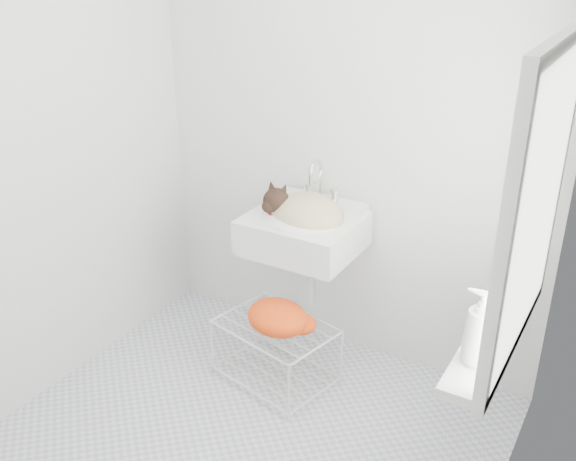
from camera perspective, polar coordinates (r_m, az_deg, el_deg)
The scene contains 15 objects.
floor at distance 3.21m, azimuth -3.98°, elevation -17.94°, with size 2.20×2.00×0.02m, color silver.
back_wall at distance 3.36m, azimuth 5.08°, elevation 8.67°, with size 2.20×0.02×2.50m, color silver.
right_wall at distance 2.15m, azimuth 20.03°, elevation -2.34°, with size 0.02×2.00×2.50m, color silver.
left_wall at distance 3.27m, azimuth -20.95°, elevation 6.65°, with size 0.02×2.00×2.50m, color silver.
window_glass at distance 2.30m, azimuth 21.06°, elevation 1.95°, with size 0.01×0.80×1.00m, color white.
window_frame at distance 2.30m, azimuth 20.70°, elevation 2.03°, with size 0.04×0.90×1.10m, color white.
windowsill at distance 2.54m, azimuth 17.61°, elevation -8.56°, with size 0.16×0.88×0.04m, color white.
sink at distance 3.32m, azimuth 1.35°, elevation 1.21°, with size 0.56×0.49×0.22m, color white.
faucet at distance 3.41m, azimuth 2.85°, elevation 4.40°, with size 0.20×0.14×0.20m, color silver, non-canonical shape.
cat at distance 3.28m, azimuth 1.43°, elevation 1.69°, with size 0.40×0.31×0.25m.
wire_rack at distance 3.48m, azimuth -1.08°, elevation -10.80°, with size 0.56×0.39×0.34m, color silver.
towel at distance 3.33m, azimuth -0.93°, elevation -8.17°, with size 0.34×0.24×0.14m, color orange.
bottle_a at distance 2.34m, azimuth 15.98°, elevation -10.95°, with size 0.09×0.09×0.23m, color white.
bottle_b at distance 2.49m, azimuth 17.20°, elevation -8.61°, with size 0.09×0.09×0.19m, color teal.
bottle_c at distance 2.67m, azimuth 18.34°, elevation -6.41°, with size 0.15×0.15×0.19m, color silver.
Camera 1 is at (1.38, -1.92, 2.18)m, focal length 40.79 mm.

